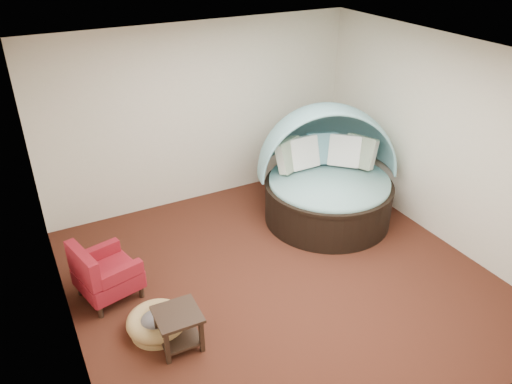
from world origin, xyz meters
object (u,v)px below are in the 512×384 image
canopy_daybed (328,168)px  side_table (178,325)px  pet_basket (157,323)px  red_armchair (104,274)px

canopy_daybed → side_table: size_ratio=5.20×
canopy_daybed → pet_basket: size_ratio=3.54×
canopy_daybed → pet_basket: (-3.08, -1.20, -0.69)m
canopy_daybed → red_armchair: canopy_daybed is taller
pet_basket → red_armchair: size_ratio=0.87×
side_table → canopy_daybed: bearing=27.2°
canopy_daybed → side_table: (-2.93, -1.51, -0.52)m
canopy_daybed → red_armchair: size_ratio=3.08×
canopy_daybed → red_armchair: bearing=-153.1°
side_table → pet_basket: bearing=116.2°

